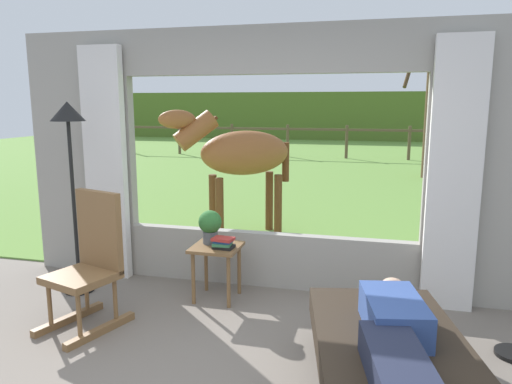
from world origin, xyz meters
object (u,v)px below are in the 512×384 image
(floor_lamp_left, at_px, (69,140))
(rocking_chair, at_px, (91,261))
(book_stack, at_px, (223,243))
(potted_plant, at_px, (210,225))
(horse, at_px, (239,154))
(reclining_person, at_px, (394,330))
(recliner_sofa, at_px, (392,373))
(side_table, at_px, (217,255))
(pasture_tree, at_px, (431,110))

(floor_lamp_left, bearing_deg, rocking_chair, -47.55)
(rocking_chair, relative_size, book_stack, 5.48)
(potted_plant, xyz_separation_m, horse, (-0.31, 2.06, 0.45))
(potted_plant, xyz_separation_m, floor_lamp_left, (-1.30, -0.22, 0.79))
(potted_plant, bearing_deg, reclining_person, -40.73)
(recliner_sofa, height_order, potted_plant, potted_plant)
(side_table, relative_size, floor_lamp_left, 0.28)
(rocking_chair, distance_m, pasture_tree, 9.85)
(rocking_chair, height_order, pasture_tree, pasture_tree)
(recliner_sofa, distance_m, book_stack, 1.97)
(recliner_sofa, distance_m, side_table, 2.05)
(recliner_sofa, bearing_deg, floor_lamp_left, 147.34)
(reclining_person, bearing_deg, recliner_sofa, 78.64)
(recliner_sofa, distance_m, horse, 4.06)
(side_table, bearing_deg, horse, 100.41)
(potted_plant, distance_m, horse, 2.13)
(reclining_person, relative_size, side_table, 2.75)
(rocking_chair, xyz_separation_m, side_table, (0.83, 0.76, -0.12))
(recliner_sofa, xyz_separation_m, book_stack, (-1.48, 1.25, 0.35))
(reclining_person, height_order, side_table, reclining_person)
(recliner_sofa, height_order, reclining_person, reclining_person)
(reclining_person, xyz_separation_m, floor_lamp_left, (-2.95, 1.20, 0.97))
(rocking_chair, xyz_separation_m, potted_plant, (0.75, 0.82, 0.16))
(book_stack, relative_size, pasture_tree, 0.06)
(reclining_person, xyz_separation_m, rocking_chair, (-2.40, 0.60, 0.02))
(side_table, relative_size, pasture_tree, 0.15)
(reclining_person, relative_size, rocking_chair, 1.28)
(side_table, bearing_deg, potted_plant, 143.13)
(rocking_chair, height_order, potted_plant, rocking_chair)
(recliner_sofa, xyz_separation_m, floor_lamp_left, (-2.95, 1.15, 1.27))
(recliner_sofa, xyz_separation_m, side_table, (-1.57, 1.31, 0.21))
(horse, bearing_deg, pasture_tree, -60.48)
(reclining_person, height_order, book_stack, reclining_person)
(rocking_chair, xyz_separation_m, horse, (0.44, 2.88, 0.61))
(recliner_sofa, distance_m, pasture_tree, 9.87)
(reclining_person, bearing_deg, floor_lamp_left, 146.51)
(floor_lamp_left, bearing_deg, potted_plant, 9.55)
(pasture_tree, bearing_deg, side_table, -107.26)
(floor_lamp_left, height_order, horse, floor_lamp_left)
(floor_lamp_left, xyz_separation_m, horse, (0.99, 2.28, -0.34))
(recliner_sofa, bearing_deg, reclining_person, -101.36)
(recliner_sofa, xyz_separation_m, reclining_person, (-0.00, -0.05, 0.30))
(pasture_tree, bearing_deg, horse, -115.54)
(reclining_person, xyz_separation_m, potted_plant, (-1.65, 1.42, 0.18))
(rocking_chair, height_order, horse, horse)
(side_table, distance_m, pasture_tree, 8.89)
(potted_plant, bearing_deg, horse, 98.54)
(recliner_sofa, height_order, book_stack, book_stack)
(horse, bearing_deg, rocking_chair, 136.31)
(recliner_sofa, height_order, rocking_chair, rocking_chair)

